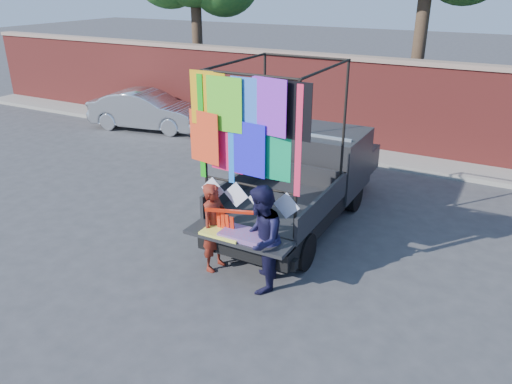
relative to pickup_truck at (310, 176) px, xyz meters
The scene contains 8 objects.
ground 2.41m from the pickup_truck, 97.49° to the right, with size 90.00×90.00×0.00m, color #38383A.
brick_wall 4.79m from the pickup_truck, 93.56° to the left, with size 30.00×0.45×2.61m.
curb 4.14m from the pickup_truck, 94.17° to the left, with size 30.00×1.20×0.12m, color gray.
pickup_truck is the anchor object (origin of this frame).
sedan 7.97m from the pickup_truck, 154.17° to the left, with size 1.32×3.78×1.25m, color silver.
woman 2.81m from the pickup_truck, 101.23° to the right, with size 0.56×0.37×1.53m, color maroon.
man 2.95m from the pickup_truck, 82.10° to the right, with size 0.84×0.66×1.73m, color #161535.
streamer_bundle 2.86m from the pickup_truck, 93.66° to the right, with size 0.97×0.39×0.69m.
Camera 1 is at (3.85, -6.64, 4.54)m, focal length 35.00 mm.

